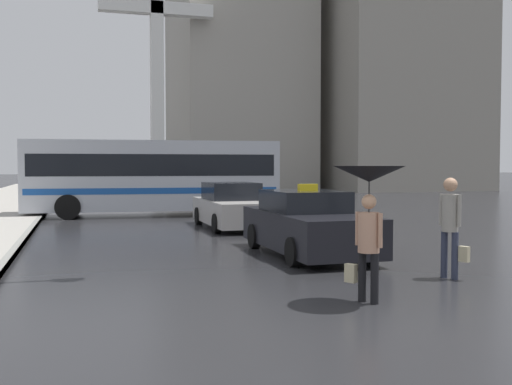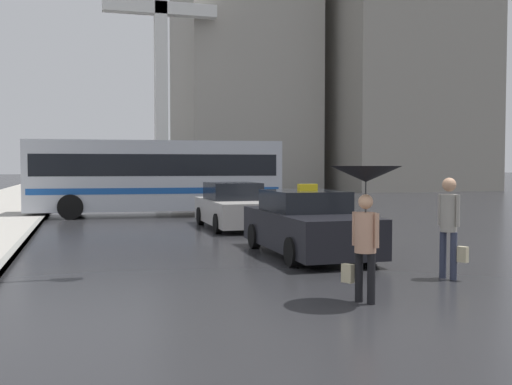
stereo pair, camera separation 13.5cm
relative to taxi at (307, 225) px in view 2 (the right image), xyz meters
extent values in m
plane|color=#262628|center=(-1.34, -5.79, -0.69)|extent=(300.00, 300.00, 0.00)
cube|color=black|center=(0.00, -0.04, -0.11)|extent=(1.80, 4.60, 0.82)
cube|color=black|center=(0.00, 0.19, 0.54)|extent=(1.58, 2.07, 0.48)
cylinder|color=black|center=(0.86, -1.47, -0.39)|extent=(0.20, 0.60, 0.60)
cylinder|color=black|center=(-0.86, -1.47, -0.39)|extent=(0.20, 0.60, 0.60)
cylinder|color=black|center=(0.86, 1.38, -0.39)|extent=(0.20, 0.60, 0.60)
cylinder|color=black|center=(-0.85, 1.38, -0.39)|extent=(0.20, 0.60, 0.60)
cube|color=yellow|center=(0.00, -0.04, 0.86)|extent=(0.44, 0.16, 0.16)
cube|color=#B7B2AD|center=(-0.19, 6.25, -0.14)|extent=(1.80, 4.62, 0.76)
cube|color=black|center=(-0.19, 6.48, 0.52)|extent=(1.58, 2.08, 0.56)
cylinder|color=black|center=(0.67, 4.82, -0.39)|extent=(0.20, 0.60, 0.60)
cylinder|color=black|center=(-1.04, 4.82, -0.39)|extent=(0.20, 0.60, 0.60)
cylinder|color=black|center=(0.67, 7.69, -0.39)|extent=(0.20, 0.60, 0.60)
cylinder|color=black|center=(-1.04, 7.69, -0.39)|extent=(0.20, 0.60, 0.60)
cube|color=#B2B7C1|center=(-2.12, 11.85, 0.97)|extent=(10.18, 3.17, 2.78)
cube|color=black|center=(-2.12, 11.85, 1.38)|extent=(9.68, 3.16, 0.85)
cube|color=#194C9E|center=(-2.12, 11.85, 0.38)|extent=(9.88, 3.17, 0.24)
cylinder|color=black|center=(1.47, 12.81, -0.21)|extent=(0.98, 0.34, 0.96)
cylinder|color=black|center=(1.31, 10.41, -0.21)|extent=(0.98, 0.34, 0.96)
cylinder|color=black|center=(-5.29, 13.27, -0.21)|extent=(0.98, 0.34, 0.96)
cylinder|color=black|center=(-5.45, 10.87, -0.21)|extent=(0.98, 0.34, 0.96)
cylinder|color=black|center=(-0.83, -4.89, -0.31)|extent=(0.16, 0.16, 0.75)
cylinder|color=black|center=(-0.94, -4.69, -0.31)|extent=(0.16, 0.16, 0.75)
cylinder|color=tan|center=(-0.88, -4.79, 0.37)|extent=(0.43, 0.43, 0.60)
sphere|color=tan|center=(-0.88, -4.79, 0.82)|extent=(0.22, 0.22, 0.22)
cylinder|color=tan|center=(-0.79, -4.97, 0.41)|extent=(0.09, 0.09, 0.51)
cylinder|color=tan|center=(-0.98, -4.62, 0.41)|extent=(0.09, 0.09, 0.51)
cone|color=black|center=(-0.88, -4.79, 1.23)|extent=(1.06, 1.06, 0.24)
cylinder|color=black|center=(-0.88, -4.79, 0.90)|extent=(0.02, 0.02, 0.67)
cube|color=#BFB28C|center=(-1.06, -4.57, -0.27)|extent=(0.17, 0.21, 0.28)
cylinder|color=#2D3347|center=(1.37, -3.36, -0.26)|extent=(0.16, 0.16, 0.85)
cylinder|color=#2D3347|center=(1.45, -3.56, -0.26)|extent=(0.16, 0.16, 0.85)
cylinder|color=gray|center=(1.41, -3.46, 0.50)|extent=(0.38, 0.38, 0.67)
sphere|color=tan|center=(1.41, -3.46, 1.02)|extent=(0.25, 0.25, 0.25)
cylinder|color=gray|center=(1.34, -3.29, 0.55)|extent=(0.09, 0.09, 0.57)
cylinder|color=gray|center=(1.48, -3.63, 0.55)|extent=(0.09, 0.09, 0.57)
cube|color=#BFB28C|center=(1.56, -3.69, -0.22)|extent=(0.16, 0.20, 0.28)
cube|color=#A39E93|center=(8.38, 39.07, 10.73)|extent=(10.61, 13.65, 22.83)
cube|color=white|center=(0.47, 31.49, 8.69)|extent=(0.90, 0.90, 18.75)
cube|color=white|center=(0.47, 31.49, 12.81)|extent=(8.25, 0.90, 0.90)
camera|label=1|loc=(-4.97, -12.79, 1.35)|focal=42.00mm
camera|label=2|loc=(-4.84, -12.82, 1.35)|focal=42.00mm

